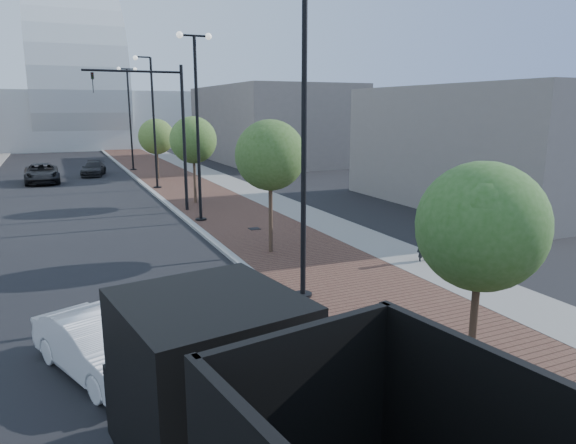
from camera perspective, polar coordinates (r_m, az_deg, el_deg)
name	(u,v)px	position (r m, az deg, el deg)	size (l,w,h in m)	color
sidewalk	(179,176)	(44.91, -11.92, 4.94)	(7.00, 140.00, 0.12)	#4C2D23
concrete_strip	(210,175)	(45.55, -8.60, 5.18)	(2.40, 140.00, 0.13)	slate
curb	(137,179)	(44.30, -16.35, 4.61)	(0.30, 140.00, 0.14)	gray
white_sedan	(98,345)	(12.45, -20.21, -12.61)	(1.39, 3.99, 1.31)	silver
dark_car_mid	(42,173)	(44.88, -25.51, 4.87)	(2.46, 5.35, 1.49)	black
dark_car_far	(94,169)	(47.97, -20.64, 5.53)	(1.69, 4.15, 1.20)	black
pedestrian	(423,244)	(20.04, 14.66, -2.35)	(0.57, 0.37, 1.56)	black
streetlight_1	(300,158)	(15.06, 1.36, 7.04)	(1.44, 0.56, 9.21)	black
streetlight_2	(198,127)	(26.37, -9.94, 10.25)	(1.72, 0.56, 9.28)	black
streetlight_3	(153,128)	(38.10, -14.70, 9.96)	(1.44, 0.56, 9.21)	black
streetlight_4	(130,118)	(49.96, -17.01, 10.89)	(1.72, 0.56, 9.28)	black
traffic_mast	(167,122)	(29.09, -13.21, 10.63)	(5.09, 0.20, 8.00)	black
tree_0	(482,227)	(10.99, 20.63, -0.48)	(2.61, 2.60, 4.77)	#382619
tree_1	(271,155)	(20.14, -1.88, 7.34)	(2.74, 2.74, 5.35)	#382619
tree_2	(194,140)	(31.54, -10.34, 8.87)	(2.78, 2.78, 5.28)	#382619
tree_3	(157,137)	(43.28, -14.26, 9.10)	(2.83, 2.83, 4.91)	#382619
convention_center	(77,106)	(88.61, -22.20, 11.77)	(50.00, 30.00, 50.00)	#B2BABD
commercial_block_ne	(270,124)	(57.89, -1.98, 10.76)	(12.00, 22.00, 8.00)	#635C59
commercial_block_e	(491,146)	(33.68, 21.45, 7.79)	(10.00, 16.00, 7.00)	slate
utility_cover_1	(390,309)	(15.34, 11.13, -9.35)	(0.50, 0.50, 0.02)	black
utility_cover_2	(254,229)	(24.69, -3.73, -0.73)	(0.50, 0.50, 0.02)	black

